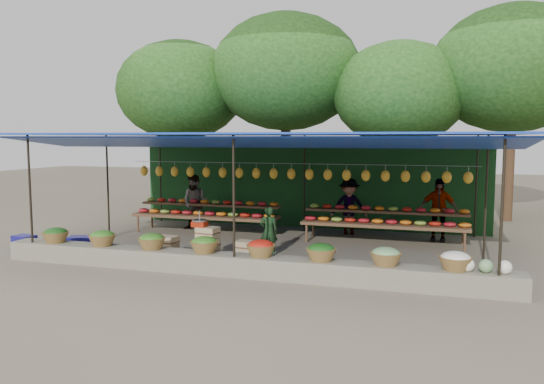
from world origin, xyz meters
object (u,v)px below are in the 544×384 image
(weighing_scale, at_px, (200,223))
(vendor_seated, at_px, (269,231))
(blue_crate_back, at_px, (81,243))
(crate_counter, at_px, (207,248))
(blue_crate_front, at_px, (24,241))

(weighing_scale, bearing_deg, vendor_seated, 37.07)
(vendor_seated, bearing_deg, blue_crate_back, -11.38)
(weighing_scale, bearing_deg, crate_counter, 0.00)
(weighing_scale, distance_m, blue_crate_front, 4.82)
(weighing_scale, xyz_separation_m, blue_crate_back, (-3.25, 0.19, -0.68))
(vendor_seated, bearing_deg, crate_counter, 19.59)
(crate_counter, height_order, vendor_seated, vendor_seated)
(weighing_scale, relative_size, vendor_seated, 0.30)
(weighing_scale, xyz_separation_m, vendor_seated, (1.29, 0.97, -0.28))
(vendor_seated, distance_m, blue_crate_back, 4.62)
(blue_crate_back, bearing_deg, crate_counter, -23.70)
(blue_crate_front, bearing_deg, blue_crate_back, 15.96)
(weighing_scale, height_order, vendor_seated, vendor_seated)
(vendor_seated, height_order, blue_crate_back, vendor_seated)
(vendor_seated, distance_m, blue_crate_front, 6.14)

